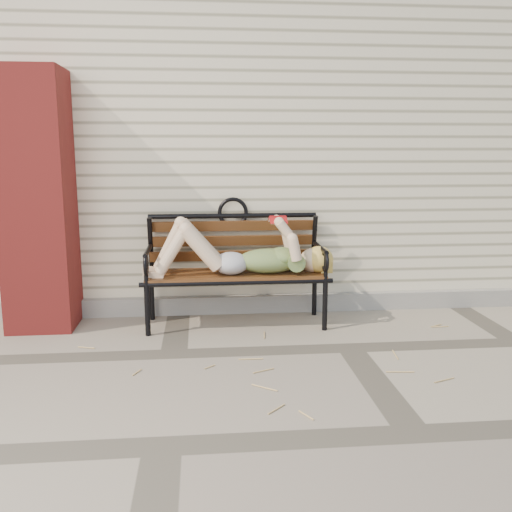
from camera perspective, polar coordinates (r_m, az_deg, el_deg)
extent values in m
plane|color=gray|center=(4.18, 9.38, -9.05)|extent=(80.00, 80.00, 0.00)
cube|color=beige|center=(6.87, 3.25, 11.53)|extent=(8.00, 4.00, 3.00)
cube|color=#9F9990|center=(5.06, 6.59, -4.57)|extent=(8.00, 0.10, 0.15)
cube|color=#A92926|center=(4.73, -21.00, 5.12)|extent=(0.50, 0.50, 2.00)
cylinder|color=black|center=(4.40, -10.82, -5.24)|extent=(0.04, 0.04, 0.42)
cylinder|color=black|center=(4.80, -10.38, -3.88)|extent=(0.04, 0.04, 0.42)
cylinder|color=black|center=(4.48, 6.91, -4.83)|extent=(0.04, 0.04, 0.42)
cylinder|color=black|center=(4.87, 5.86, -3.53)|extent=(0.04, 0.04, 0.42)
cube|color=#5B3117|center=(4.54, -2.06, -1.86)|extent=(1.40, 0.45, 0.03)
cylinder|color=black|center=(4.34, -1.88, -2.69)|extent=(1.48, 0.04, 0.04)
cylinder|color=black|center=(4.74, -2.21, -1.53)|extent=(1.48, 0.04, 0.04)
torus|color=black|center=(4.77, -2.32, 4.38)|extent=(0.25, 0.03, 0.25)
ellipsoid|color=#0B444F|center=(4.51, 1.24, -0.49)|extent=(0.50, 0.29, 0.19)
ellipsoid|color=#0B444F|center=(4.52, 2.63, -0.06)|extent=(0.24, 0.28, 0.15)
ellipsoid|color=#B8B8BD|center=(4.49, -2.51, -0.73)|extent=(0.28, 0.31, 0.18)
sphere|color=beige|center=(4.57, 5.73, -0.40)|extent=(0.20, 0.20, 0.20)
ellipsoid|color=#EDBB59|center=(4.58, 6.29, -0.33)|extent=(0.23, 0.23, 0.21)
cube|color=#A11213|center=(4.47, 2.20, 3.95)|extent=(0.13, 0.02, 0.02)
cube|color=silver|center=(4.43, 2.26, 3.57)|extent=(0.13, 0.08, 0.05)
cube|color=silver|center=(4.51, 2.13, 3.69)|extent=(0.13, 0.08, 0.05)
cube|color=#A11213|center=(4.43, 2.27, 3.61)|extent=(0.14, 0.09, 0.05)
cube|color=#A11213|center=(4.51, 2.12, 3.74)|extent=(0.14, 0.09, 0.05)
cylinder|color=tan|center=(3.26, 3.55, -14.68)|extent=(0.09, 0.03, 0.01)
cylinder|color=tan|center=(4.28, 1.21, -8.35)|extent=(0.02, 0.09, 0.01)
cylinder|color=tan|center=(4.46, -12.03, -7.79)|extent=(0.02, 0.14, 0.01)
cylinder|color=tan|center=(4.51, 7.51, -7.41)|extent=(0.03, 0.17, 0.01)
cylinder|color=tan|center=(2.98, 0.65, -17.24)|extent=(0.06, 0.13, 0.01)
cylinder|color=tan|center=(3.06, 5.18, -16.50)|extent=(0.02, 0.17, 0.01)
cylinder|color=tan|center=(3.74, -9.22, -11.38)|extent=(0.08, 0.15, 0.01)
cylinder|color=tan|center=(4.35, 9.37, -8.18)|extent=(0.04, 0.18, 0.01)
cylinder|color=tan|center=(3.30, 21.29, -15.11)|extent=(0.12, 0.11, 0.01)
cylinder|color=tan|center=(3.44, -3.83, -13.31)|extent=(0.09, 0.03, 0.01)
cylinder|color=tan|center=(4.51, -12.65, -7.58)|extent=(0.13, 0.04, 0.01)
cylinder|color=tan|center=(4.54, 6.24, -7.26)|extent=(0.11, 0.14, 0.01)
cylinder|color=tan|center=(4.50, -4.97, -7.41)|extent=(0.06, 0.09, 0.01)
cylinder|color=tan|center=(3.22, -4.99, -15.06)|extent=(0.09, 0.07, 0.01)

